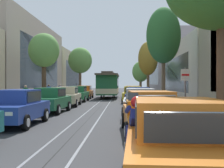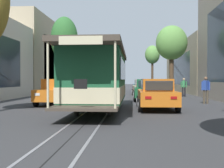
{
  "view_description": "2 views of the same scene",
  "coord_description": "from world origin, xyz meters",
  "px_view_note": "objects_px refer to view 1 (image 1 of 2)",
  "views": [
    {
      "loc": [
        1.76,
        -3.15,
        1.86
      ],
      "look_at": [
        0.48,
        32.08,
        1.78
      ],
      "focal_mm": 45.24,
      "sensor_mm": 36.0,
      "label": 1
    },
    {
      "loc": [
        -1.57,
        45.82,
        1.53
      ],
      "look_at": [
        0.84,
        9.91,
        0.99
      ],
      "focal_mm": 43.9,
      "sensor_mm": 36.0,
      "label": 2
    }
  ],
  "objects_px": {
    "street_tree_kerb_right_mid": "(148,59)",
    "parked_car_blue_fourth_right": "(138,97)",
    "parked_car_beige_fourth_left": "(67,96)",
    "pedestrian_on_right_pavement": "(26,94)",
    "parked_car_green_mid_left": "(50,100)",
    "parked_car_blue_second_left": "(17,107)",
    "cable_car_trolley": "(108,85)",
    "fire_hydrant": "(184,119)",
    "parked_car_orange_sixth_left": "(84,92)",
    "motorcycle_with_rider": "(136,129)",
    "parked_car_orange_near_right": "(177,142)",
    "parked_car_yellow_fifth_right": "(132,94)",
    "street_tree_kerb_right_second": "(163,36)",
    "parked_car_green_fifth_left": "(78,94)",
    "pedestrian_crossing_far": "(60,90)",
    "street_tree_kerb_left_second": "(44,51)",
    "parked_car_orange_second_right": "(150,112)",
    "pedestrian_on_left_pavement": "(49,91)",
    "street_tree_kerb_right_fourth": "(141,72)",
    "street_sign_post": "(185,91)",
    "street_tree_kerb_left_mid": "(80,61)",
    "parked_car_orange_sixth_right": "(133,93)",
    "parked_car_silver_mid_right": "(140,102)"
  },
  "relations": [
    {
      "from": "street_tree_kerb_right_mid",
      "to": "parked_car_blue_fourth_right",
      "type": "bearing_deg",
      "value": -97.88
    },
    {
      "from": "parked_car_beige_fourth_left",
      "to": "pedestrian_on_right_pavement",
      "type": "xyz_separation_m",
      "value": [
        -3.69,
        0.59,
        0.17
      ]
    },
    {
      "from": "parked_car_green_mid_left",
      "to": "pedestrian_on_right_pavement",
      "type": "relative_size",
      "value": 2.59
    },
    {
      "from": "parked_car_blue_second_left",
      "to": "cable_car_trolley",
      "type": "xyz_separation_m",
      "value": [
        2.91,
        23.05,
        0.86
      ]
    },
    {
      "from": "fire_hydrant",
      "to": "parked_car_orange_sixth_left",
      "type": "bearing_deg",
      "value": 107.1
    },
    {
      "from": "parked_car_beige_fourth_left",
      "to": "pedestrian_on_right_pavement",
      "type": "bearing_deg",
      "value": 170.9
    },
    {
      "from": "cable_car_trolley",
      "to": "motorcycle_with_rider",
      "type": "distance_m",
      "value": 29.35
    },
    {
      "from": "parked_car_orange_near_right",
      "to": "street_tree_kerb_right_mid",
      "type": "bearing_deg",
      "value": 85.74
    },
    {
      "from": "parked_car_yellow_fifth_right",
      "to": "street_tree_kerb_right_mid",
      "type": "xyz_separation_m",
      "value": [
        2.4,
        9.86,
        4.27
      ]
    },
    {
      "from": "street_tree_kerb_right_second",
      "to": "pedestrian_on_right_pavement",
      "type": "distance_m",
      "value": 12.4
    },
    {
      "from": "parked_car_yellow_fifth_right",
      "to": "motorcycle_with_rider",
      "type": "bearing_deg",
      "value": -91.83
    },
    {
      "from": "parked_car_green_fifth_left",
      "to": "street_tree_kerb_right_mid",
      "type": "relative_size",
      "value": 0.6
    },
    {
      "from": "pedestrian_crossing_far",
      "to": "parked_car_yellow_fifth_right",
      "type": "bearing_deg",
      "value": -44.12
    },
    {
      "from": "street_tree_kerb_left_second",
      "to": "street_tree_kerb_right_mid",
      "type": "height_order",
      "value": "street_tree_kerb_right_mid"
    },
    {
      "from": "parked_car_blue_fourth_right",
      "to": "parked_car_orange_second_right",
      "type": "bearing_deg",
      "value": -90.96
    },
    {
      "from": "parked_car_green_fifth_left",
      "to": "pedestrian_on_left_pavement",
      "type": "bearing_deg",
      "value": 147.01
    },
    {
      "from": "parked_car_blue_second_left",
      "to": "parked_car_green_fifth_left",
      "type": "relative_size",
      "value": 1.0
    },
    {
      "from": "parked_car_green_mid_left",
      "to": "street_tree_kerb_right_mid",
      "type": "bearing_deg",
      "value": 67.64
    },
    {
      "from": "street_tree_kerb_right_fourth",
      "to": "pedestrian_on_left_pavement",
      "type": "distance_m",
      "value": 21.7
    },
    {
      "from": "street_tree_kerb_right_mid",
      "to": "pedestrian_on_left_pavement",
      "type": "bearing_deg",
      "value": -152.34
    },
    {
      "from": "street_tree_kerb_right_second",
      "to": "fire_hydrant",
      "type": "relative_size",
      "value": 9.29
    },
    {
      "from": "parked_car_orange_sixth_left",
      "to": "street_sign_post",
      "type": "bearing_deg",
      "value": -72.55
    },
    {
      "from": "parked_car_blue_fourth_right",
      "to": "motorcycle_with_rider",
      "type": "relative_size",
      "value": 2.32
    },
    {
      "from": "pedestrian_on_right_pavement",
      "to": "street_tree_kerb_left_second",
      "type": "bearing_deg",
      "value": 39.57
    },
    {
      "from": "street_sign_post",
      "to": "parked_car_orange_second_right",
      "type": "bearing_deg",
      "value": -141.99
    },
    {
      "from": "street_tree_kerb_left_mid",
      "to": "street_tree_kerb_right_mid",
      "type": "height_order",
      "value": "street_tree_kerb_left_mid"
    },
    {
      "from": "street_tree_kerb_left_second",
      "to": "street_sign_post",
      "type": "height_order",
      "value": "street_tree_kerb_left_second"
    },
    {
      "from": "parked_car_orange_sixth_left",
      "to": "motorcycle_with_rider",
      "type": "xyz_separation_m",
      "value": [
        4.98,
        -28.58,
        0.07
      ]
    },
    {
      "from": "parked_car_beige_fourth_left",
      "to": "pedestrian_crossing_far",
      "type": "height_order",
      "value": "pedestrian_crossing_far"
    },
    {
      "from": "parked_car_orange_sixth_left",
      "to": "pedestrian_crossing_far",
      "type": "height_order",
      "value": "pedestrian_crossing_far"
    },
    {
      "from": "parked_car_blue_fourth_right",
      "to": "street_tree_kerb_right_second",
      "type": "height_order",
      "value": "street_tree_kerb_right_second"
    },
    {
      "from": "pedestrian_crossing_far",
      "to": "street_tree_kerb_right_second",
      "type": "bearing_deg",
      "value": -50.91
    },
    {
      "from": "parked_car_yellow_fifth_right",
      "to": "motorcycle_with_rider",
      "type": "relative_size",
      "value": 2.32
    },
    {
      "from": "parked_car_beige_fourth_left",
      "to": "pedestrian_on_right_pavement",
      "type": "distance_m",
      "value": 3.74
    },
    {
      "from": "pedestrian_on_left_pavement",
      "to": "motorcycle_with_rider",
      "type": "bearing_deg",
      "value": -71.26
    },
    {
      "from": "parked_car_orange_sixth_right",
      "to": "motorcycle_with_rider",
      "type": "distance_m",
      "value": 26.18
    },
    {
      "from": "parked_car_orange_second_right",
      "to": "parked_car_silver_mid_right",
      "type": "xyz_separation_m",
      "value": [
        -0.04,
        5.36,
        0.0
      ]
    },
    {
      "from": "parked_car_blue_second_left",
      "to": "pedestrian_crossing_far",
      "type": "height_order",
      "value": "pedestrian_crossing_far"
    },
    {
      "from": "pedestrian_on_right_pavement",
      "to": "pedestrian_crossing_far",
      "type": "xyz_separation_m",
      "value": [
        0.18,
        12.36,
        0.02
      ]
    },
    {
      "from": "parked_car_blue_fourth_right",
      "to": "street_tree_kerb_right_fourth",
      "type": "xyz_separation_m",
      "value": [
        2.0,
        28.01,
        3.06
      ]
    },
    {
      "from": "cable_car_trolley",
      "to": "pedestrian_crossing_far",
      "type": "relative_size",
      "value": 5.27
    },
    {
      "from": "parked_car_green_fifth_left",
      "to": "cable_car_trolley",
      "type": "bearing_deg",
      "value": 67.38
    },
    {
      "from": "parked_car_orange_second_right",
      "to": "parked_car_blue_fourth_right",
      "type": "xyz_separation_m",
      "value": [
        0.18,
        10.92,
        0.0
      ]
    },
    {
      "from": "street_tree_kerb_right_mid",
      "to": "fire_hydrant",
      "type": "bearing_deg",
      "value": -92.0
    },
    {
      "from": "parked_car_orange_near_right",
      "to": "pedestrian_on_left_pavement",
      "type": "height_order",
      "value": "pedestrian_on_left_pavement"
    },
    {
      "from": "parked_car_green_fifth_left",
      "to": "street_tree_kerb_left_second",
      "type": "relative_size",
      "value": 0.69
    },
    {
      "from": "pedestrian_on_right_pavement",
      "to": "parked_car_green_mid_left",
      "type": "bearing_deg",
      "value": -58.39
    },
    {
      "from": "parked_car_orange_sixth_left",
      "to": "street_tree_kerb_right_fourth",
      "type": "bearing_deg",
      "value": 61.73
    },
    {
      "from": "parked_car_orange_near_right",
      "to": "street_tree_kerb_left_mid",
      "type": "height_order",
      "value": "street_tree_kerb_left_mid"
    },
    {
      "from": "pedestrian_crossing_far",
      "to": "cable_car_trolley",
      "type": "bearing_deg",
      "value": -5.5
    }
  ]
}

